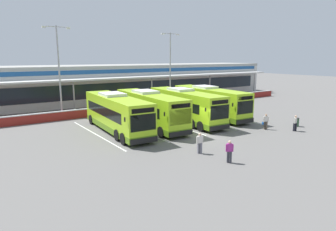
# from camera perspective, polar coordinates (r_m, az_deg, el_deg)

# --- Properties ---
(ground_plane) EXTENTS (200.00, 200.00, 0.00)m
(ground_plane) POSITION_cam_1_polar(r_m,az_deg,el_deg) (28.58, 6.72, -3.67)
(ground_plane) COLOR #605E5B
(terminal_building) EXTENTS (70.00, 13.00, 6.00)m
(terminal_building) POSITION_cam_1_polar(r_m,az_deg,el_deg) (51.15, -13.65, 6.06)
(terminal_building) COLOR silver
(terminal_building) RESTS_ON ground
(red_barrier_wall) EXTENTS (60.00, 0.40, 1.10)m
(red_barrier_wall) POSITION_cam_1_polar(r_m,az_deg,el_deg) (40.22, -7.05, 1.45)
(red_barrier_wall) COLOR maroon
(red_barrier_wall) RESTS_ON ground
(coach_bus_leftmost) EXTENTS (3.58, 12.29, 3.78)m
(coach_bus_leftmost) POSITION_cam_1_polar(r_m,az_deg,el_deg) (29.61, -9.92, 0.31)
(coach_bus_leftmost) COLOR #9ED11E
(coach_bus_leftmost) RESTS_ON ground
(coach_bus_left_centre) EXTENTS (3.58, 12.29, 3.78)m
(coach_bus_left_centre) POSITION_cam_1_polar(r_m,az_deg,el_deg) (31.50, -3.56, 1.10)
(coach_bus_left_centre) COLOR #9ED11E
(coach_bus_left_centre) RESTS_ON ground
(coach_bus_centre) EXTENTS (3.58, 12.29, 3.78)m
(coach_bus_centre) POSITION_cam_1_polar(r_m,az_deg,el_deg) (33.75, 3.29, 1.78)
(coach_bus_centre) COLOR #9ED11E
(coach_bus_centre) RESTS_ON ground
(coach_bus_right_centre) EXTENTS (3.58, 12.29, 3.78)m
(coach_bus_right_centre) POSITION_cam_1_polar(r_m,az_deg,el_deg) (36.91, 8.01, 2.50)
(coach_bus_right_centre) COLOR #9ED11E
(coach_bus_right_centre) RESTS_ON ground
(bay_stripe_far_west) EXTENTS (0.14, 13.00, 0.01)m
(bay_stripe_far_west) POSITION_cam_1_polar(r_m,az_deg,el_deg) (29.36, -13.79, -3.51)
(bay_stripe_far_west) COLOR silver
(bay_stripe_far_west) RESTS_ON ground
(bay_stripe_west) EXTENTS (0.14, 13.00, 0.01)m
(bay_stripe_west) POSITION_cam_1_polar(r_m,az_deg,el_deg) (31.04, -6.55, -2.46)
(bay_stripe_west) COLOR silver
(bay_stripe_west) RESTS_ON ground
(bay_stripe_mid_west) EXTENTS (0.14, 13.00, 0.01)m
(bay_stripe_mid_west) POSITION_cam_1_polar(r_m,az_deg,el_deg) (33.17, -0.15, -1.51)
(bay_stripe_mid_west) COLOR silver
(bay_stripe_mid_west) RESTS_ON ground
(bay_stripe_centre) EXTENTS (0.14, 13.00, 0.01)m
(bay_stripe_centre) POSITION_cam_1_polar(r_m,az_deg,el_deg) (35.67, 5.41, -0.66)
(bay_stripe_centre) COLOR silver
(bay_stripe_centre) RESTS_ON ground
(bay_stripe_mid_east) EXTENTS (0.14, 13.00, 0.01)m
(bay_stripe_mid_east) POSITION_cam_1_polar(r_m,az_deg,el_deg) (38.46, 10.20, 0.08)
(bay_stripe_mid_east) COLOR silver
(bay_stripe_mid_east) RESTS_ON ground
(pedestrian_with_handbag) EXTENTS (0.59, 0.55, 1.62)m
(pedestrian_with_handbag) POSITION_cam_1_polar(r_m,az_deg,el_deg) (31.81, 18.33, -1.05)
(pedestrian_with_handbag) COLOR #4C4238
(pedestrian_with_handbag) RESTS_ON ground
(pedestrian_in_dark_coat) EXTENTS (0.49, 0.42, 1.62)m
(pedestrian_in_dark_coat) POSITION_cam_1_polar(r_m,az_deg,el_deg) (21.16, 11.78, -6.69)
(pedestrian_in_dark_coat) COLOR #33333D
(pedestrian_in_dark_coat) RESTS_ON ground
(pedestrian_child) EXTENTS (0.54, 0.38, 1.62)m
(pedestrian_child) POSITION_cam_1_polar(r_m,az_deg,el_deg) (22.81, 6.15, -5.20)
(pedestrian_child) COLOR slate
(pedestrian_child) RESTS_ON ground
(pedestrian_near_bin) EXTENTS (0.53, 0.32, 1.62)m
(pedestrian_near_bin) POSITION_cam_1_polar(r_m,az_deg,el_deg) (32.14, 23.36, -1.26)
(pedestrian_near_bin) COLOR black
(pedestrian_near_bin) RESTS_ON ground
(lamp_post_west) EXTENTS (3.24, 0.28, 11.00)m
(lamp_post_west) POSITION_cam_1_polar(r_m,az_deg,el_deg) (38.63, -20.33, 9.01)
(lamp_post_west) COLOR #9E9EA3
(lamp_post_west) RESTS_ON ground
(lamp_post_centre) EXTENTS (3.24, 0.28, 11.00)m
(lamp_post_centre) POSITION_cam_1_polar(r_m,az_deg,el_deg) (46.65, 0.43, 9.95)
(lamp_post_centre) COLOR #9E9EA3
(lamp_post_centre) RESTS_ON ground
(litter_bin) EXTENTS (0.54, 0.54, 0.93)m
(litter_bin) POSITION_cam_1_polar(r_m,az_deg,el_deg) (34.46, 23.54, -1.18)
(litter_bin) COLOR #2D5133
(litter_bin) RESTS_ON ground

